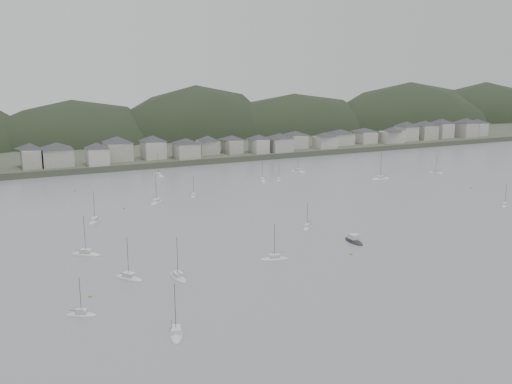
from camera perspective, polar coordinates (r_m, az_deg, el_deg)
ground at (r=137.50m, az=14.04°, el=-8.48°), size 900.00×900.00×0.00m
far_shore_land at (r=404.01m, az=-13.92°, el=5.38°), size 900.00×250.00×3.00m
forested_ridge at (r=382.08m, az=-12.28°, el=3.14°), size 851.55×103.94×102.57m
waterfront_town at (r=313.94m, az=-0.41°, el=5.15°), size 451.48×28.46×12.92m
sailboat_lead at (r=155.85m, az=-16.91°, el=-6.08°), size 8.44×7.28×11.64m
moored_fleet at (r=187.76m, az=-6.47°, el=-2.49°), size 243.10×177.19×13.07m
motor_launch_far at (r=162.44m, az=9.91°, el=-4.93°), size 3.30×8.27×3.94m
mooring_buoys at (r=184.82m, az=-1.26°, el=-2.66°), size 162.62×116.43×0.70m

